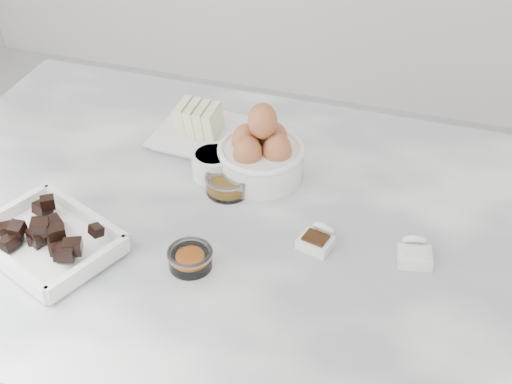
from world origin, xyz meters
TOP-DOWN VIEW (x-y plane):
  - marble_slab at (0.00, 0.00)m, footprint 1.20×0.80m
  - chocolate_dish at (-0.26, -0.16)m, footprint 0.26×0.23m
  - butter_plate at (-0.15, 0.21)m, footprint 0.18×0.18m
  - sugar_ramekin at (-0.08, 0.10)m, footprint 0.08×0.08m
  - egg_bowl at (-0.00, 0.13)m, footprint 0.15×0.15m
  - honey_bowl at (-0.04, 0.07)m, footprint 0.08×0.08m
  - zest_bowl at (-0.03, -0.12)m, footprint 0.07×0.07m
  - vanilla_spoon at (0.14, -0.02)m, footprint 0.06×0.07m
  - salt_spoon at (0.29, -0.01)m, footprint 0.06×0.07m

SIDE VIEW (x-z plane):
  - marble_slab at x=0.00m, z-range 0.90..0.94m
  - vanilla_spoon at x=0.14m, z-range 0.93..0.97m
  - salt_spoon at x=0.29m, z-range 0.93..0.97m
  - zest_bowl at x=-0.03m, z-range 0.94..0.97m
  - honey_bowl at x=-0.04m, z-range 0.94..0.97m
  - chocolate_dish at x=-0.26m, z-range 0.94..0.99m
  - butter_plate at x=-0.15m, z-range 0.93..1.00m
  - sugar_ramekin at x=-0.08m, z-range 0.94..0.99m
  - egg_bowl at x=0.00m, z-range 0.91..1.06m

